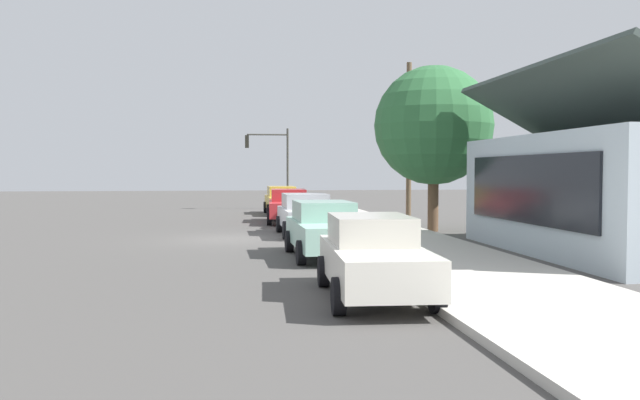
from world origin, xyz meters
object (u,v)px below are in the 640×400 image
at_px(car_silver, 306,214).
at_px(utility_pole_wooden, 409,140).
at_px(car_seafoam, 325,229).
at_px(traffic_light_main, 271,155).
at_px(shade_tree, 434,126).
at_px(car_cherry, 289,205).
at_px(car_ivory, 373,256).
at_px(car_mustard, 282,200).
at_px(fire_hydrant_red, 381,241).

xyz_separation_m(car_silver, utility_pole_wooden, (-4.66, 5.34, 3.11)).
bearing_deg(car_seafoam, traffic_light_main, 178.98).
height_order(shade_tree, utility_pole_wooden, utility_pole_wooden).
distance_m(car_cherry, traffic_light_main, 11.16).
bearing_deg(car_ivory, traffic_light_main, -176.94).
relative_size(car_silver, utility_pole_wooden, 0.61).
distance_m(car_mustard, car_silver, 12.45).
height_order(car_silver, fire_hydrant_red, car_silver).
xyz_separation_m(car_mustard, car_ivory, (25.21, -0.12, -0.00)).
bearing_deg(car_silver, car_cherry, -179.72).
xyz_separation_m(car_silver, car_ivory, (12.76, -0.12, -0.00)).
relative_size(utility_pole_wooden, fire_hydrant_red, 10.56).
distance_m(car_seafoam, car_ivory, 6.17).
bearing_deg(shade_tree, traffic_light_main, -160.80).
height_order(car_seafoam, utility_pole_wooden, utility_pole_wooden).
xyz_separation_m(car_cherry, shade_tree, (5.43, 5.47, 3.51)).
bearing_deg(car_silver, fire_hydrant_red, 9.83).
bearing_deg(utility_pole_wooden, car_ivory, -17.40).
bearing_deg(utility_pole_wooden, car_cherry, -106.67).
bearing_deg(car_seafoam, utility_pole_wooden, 152.47).
relative_size(car_ivory, utility_pole_wooden, 0.62).
xyz_separation_m(shade_tree, fire_hydrant_red, (7.96, -4.00, -3.83)).
height_order(car_mustard, utility_pole_wooden, utility_pole_wooden).
xyz_separation_m(car_mustard, traffic_light_main, (-4.68, -0.32, 2.68)).
distance_m(car_mustard, car_ivory, 25.21).
height_order(car_silver, car_seafoam, same).
height_order(car_mustard, car_silver, same).
xyz_separation_m(car_ivory, traffic_light_main, (-29.89, -0.20, 2.68)).
bearing_deg(car_seafoam, car_silver, 177.03).
height_order(car_ivory, traffic_light_main, traffic_light_main).
relative_size(car_seafoam, traffic_light_main, 0.89).
distance_m(car_mustard, utility_pole_wooden, 9.94).
distance_m(shade_tree, fire_hydrant_red, 9.69).
bearing_deg(traffic_light_main, shade_tree, 19.20).
height_order(car_ivory, shade_tree, shade_tree).
xyz_separation_m(car_ivory, fire_hydrant_red, (-5.67, 1.46, -0.32)).
relative_size(car_silver, traffic_light_main, 0.87).
distance_m(car_cherry, fire_hydrant_red, 13.47).
xyz_separation_m(car_mustard, car_cherry, (6.15, -0.14, 0.00)).
bearing_deg(car_silver, car_mustard, 179.08).
xyz_separation_m(car_seafoam, traffic_light_main, (-23.71, -0.13, 2.68)).
bearing_deg(car_cherry, utility_pole_wooden, 76.52).
distance_m(car_cherry, car_seafoam, 12.88).
distance_m(car_mustard, car_seafoam, 19.04).
height_order(car_silver, car_ivory, same).
height_order(car_silver, traffic_light_main, traffic_light_main).
distance_m(car_seafoam, fire_hydrant_red, 1.64).
relative_size(car_ivory, fire_hydrant_red, 6.53).
bearing_deg(car_cherry, car_seafoam, 2.93).
distance_m(car_cherry, car_ivory, 19.06).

